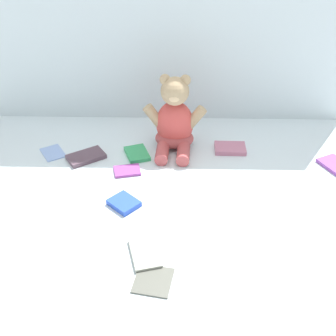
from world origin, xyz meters
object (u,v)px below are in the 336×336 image
(book_case_5, at_px, (230,148))
(book_case_6, at_px, (153,280))
(book_case_4, at_px, (127,171))
(teddy_bear, at_px, (175,122))
(book_case_2, at_px, (53,152))
(book_case_1, at_px, (86,157))
(book_case_3, at_px, (137,154))
(book_case_7, at_px, (145,253))
(book_case_8, at_px, (124,203))

(book_case_5, xyz_separation_m, book_case_6, (-0.27, -0.65, -0.00))
(book_case_4, bearing_deg, book_case_6, 0.69)
(teddy_bear, bearing_deg, book_case_2, -169.07)
(book_case_2, bearing_deg, book_case_6, 91.91)
(book_case_1, height_order, book_case_3, book_case_1)
(book_case_2, xyz_separation_m, book_case_6, (0.42, -0.62, 0.00))
(teddy_bear, distance_m, book_case_6, 0.69)
(book_case_4, xyz_separation_m, book_case_7, (0.09, -0.41, 0.00))
(book_case_6, bearing_deg, book_case_8, 119.67)
(book_case_2, height_order, book_case_4, book_case_4)
(book_case_1, bearing_deg, book_case_7, 174.09)
(book_case_8, bearing_deg, teddy_bear, -160.22)
(book_case_1, distance_m, book_case_5, 0.55)
(book_case_3, relative_size, book_case_6, 1.06)
(book_case_1, xyz_separation_m, book_case_8, (0.17, -0.27, 0.00))
(teddy_bear, distance_m, book_case_3, 0.19)
(book_case_1, height_order, book_case_6, book_case_1)
(book_case_1, xyz_separation_m, book_case_3, (0.19, 0.03, -0.00))
(book_case_3, xyz_separation_m, book_case_5, (0.36, 0.04, 0.00))
(teddy_bear, height_order, book_case_8, teddy_bear)
(book_case_1, bearing_deg, book_case_2, 42.57)
(book_case_8, bearing_deg, book_case_2, -91.70)
(book_case_4, relative_size, book_case_7, 0.74)
(book_case_1, distance_m, book_case_4, 0.18)
(book_case_6, xyz_separation_m, book_case_7, (-0.03, 0.09, 0.00))
(teddy_bear, bearing_deg, book_case_6, -90.90)
(book_case_3, distance_m, book_case_8, 0.30)
(teddy_bear, xyz_separation_m, book_case_8, (-0.16, -0.37, -0.10))
(book_case_8, bearing_deg, book_case_6, 62.73)
(book_case_1, relative_size, book_case_6, 1.34)
(book_case_3, bearing_deg, book_case_4, 56.19)
(book_case_2, distance_m, book_case_7, 0.65)
(book_case_2, distance_m, book_case_5, 0.68)
(book_case_8, bearing_deg, book_case_7, 63.96)
(book_case_2, bearing_deg, book_case_8, 102.97)
(teddy_bear, height_order, book_case_2, teddy_bear)
(book_case_1, bearing_deg, book_case_8, 178.95)
(book_case_7, bearing_deg, book_case_2, 111.72)
(book_case_3, height_order, book_case_4, book_case_3)
(book_case_3, bearing_deg, book_case_6, 78.65)
(book_case_3, height_order, book_case_7, book_case_3)
(book_case_2, height_order, book_case_3, book_case_3)
(book_case_4, bearing_deg, book_case_7, -0.06)
(book_case_5, bearing_deg, book_case_3, 97.88)
(book_case_3, height_order, book_case_8, book_case_8)
(teddy_bear, relative_size, book_case_8, 3.21)
(teddy_bear, relative_size, book_case_1, 2.15)
(book_case_1, bearing_deg, book_case_5, -116.06)
(book_case_2, height_order, book_case_7, book_case_7)
(book_case_6, bearing_deg, book_case_4, 113.57)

